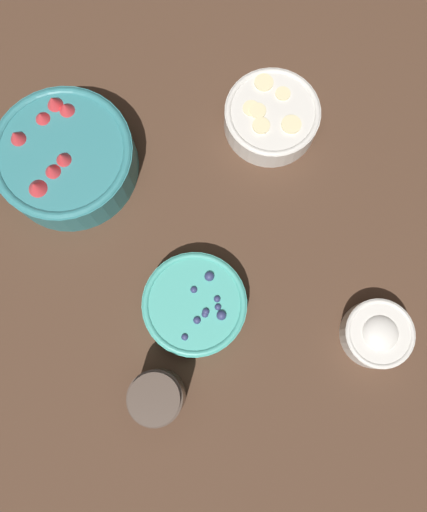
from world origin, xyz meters
The scene contains 6 objects.
ground_plane centered at (0.00, 0.00, 0.00)m, with size 4.00×4.00×0.00m, color #4C3323.
bowl_strawberries centered at (-0.24, 0.19, 0.04)m, with size 0.23×0.23×0.09m.
bowl_blueberries centered at (-0.09, -0.10, 0.03)m, with size 0.16×0.16×0.06m.
bowl_bananas centered at (0.11, 0.18, 0.03)m, with size 0.16×0.16×0.05m.
bowl_cream centered at (0.17, -0.21, 0.03)m, with size 0.11×0.11×0.05m.
jar_chocolate centered at (-0.18, -0.22, 0.04)m, with size 0.08×0.08×0.10m.
Camera 1 is at (-0.09, -0.18, 0.82)m, focal length 35.00 mm.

